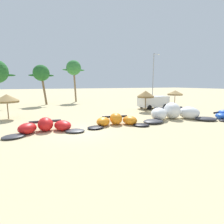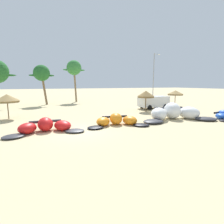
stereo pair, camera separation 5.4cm
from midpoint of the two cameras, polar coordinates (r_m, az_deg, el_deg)
The scene contains 11 objects.
ground_plane at distance 14.18m, azimuth -10.43°, elevation -6.09°, with size 260.00×260.00×0.00m, color #C6B284.
kite_left at distance 14.54m, azimuth -20.74°, elevation -4.46°, with size 6.01×2.86×1.08m.
kite_left_of_center at distance 15.80m, azimuth 1.64°, elevation -2.85°, with size 5.70×3.14×1.06m.
kite_center at distance 19.43m, azimuth 19.67°, elevation -0.35°, with size 8.16×4.56×1.74m.
beach_umbrella_near_van at distance 21.45m, azimuth -30.96°, elevation 3.83°, with size 2.44×2.44×2.63m.
beach_umbrella_middle at distance 23.93m, azimuth 11.04°, elevation 5.71°, with size 2.27×2.27×2.79m.
beach_umbrella_near_palms at distance 29.73m, azimuth 20.01°, elevation 5.89°, with size 2.44×2.44×2.68m.
parked_van at distance 27.20m, azimuth 13.30°, elevation 3.40°, with size 4.68×2.30×1.84m.
palm_left_of_gap at distance 33.65m, azimuth -21.89°, elevation 11.55°, with size 4.19×2.79×6.99m.
palm_center_left at distance 37.54m, azimuth -12.23°, elevation 13.73°, with size 4.48×2.99×8.45m.
lamppost_west_center at distance 41.32m, azimuth 13.54°, elevation 11.71°, with size 1.67×0.24×10.39m.
Camera 2 is at (-2.86, -13.39, 3.68)m, focal length 28.07 mm.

